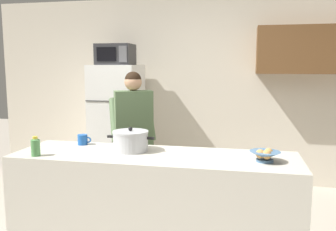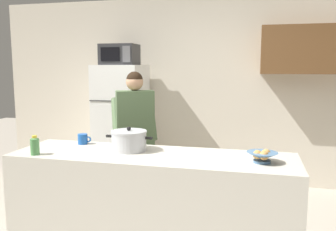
% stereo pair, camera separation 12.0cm
% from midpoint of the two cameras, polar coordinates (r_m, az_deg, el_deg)
% --- Properties ---
extents(back_wall_unit, '(6.00, 0.48, 2.60)m').
position_cam_midpoint_polar(back_wall_unit, '(5.06, 7.87, 4.83)').
color(back_wall_unit, beige).
rests_on(back_wall_unit, ground).
extents(kitchen_island, '(2.35, 0.68, 0.92)m').
position_cam_midpoint_polar(kitchen_island, '(3.09, -1.39, -14.55)').
color(kitchen_island, beige).
rests_on(kitchen_island, ground).
extents(refrigerator, '(0.64, 0.68, 1.66)m').
position_cam_midpoint_polar(refrigerator, '(4.99, -6.83, -1.51)').
color(refrigerator, white).
rests_on(refrigerator, ground).
extents(microwave, '(0.48, 0.37, 0.28)m').
position_cam_midpoint_polar(microwave, '(4.91, -7.10, 9.70)').
color(microwave, '#2D2D30').
rests_on(microwave, refrigerator).
extents(person_near_pot, '(0.59, 0.55, 1.59)m').
position_cam_midpoint_polar(person_near_pot, '(3.88, -4.45, -1.87)').
color(person_near_pot, '#33384C').
rests_on(person_near_pot, ground).
extents(cooking_pot, '(0.42, 0.31, 0.21)m').
position_cam_midpoint_polar(cooking_pot, '(3.07, -5.17, -4.04)').
color(cooking_pot, silver).
rests_on(cooking_pot, kitchen_island).
extents(coffee_mug, '(0.13, 0.09, 0.10)m').
position_cam_midpoint_polar(coffee_mug, '(3.40, -12.53, -3.72)').
color(coffee_mug, '#1E59B2').
rests_on(coffee_mug, kitchen_island).
extents(bread_bowl, '(0.23, 0.23, 0.10)m').
position_cam_midpoint_polar(bread_bowl, '(2.79, 16.13, -6.31)').
color(bread_bowl, '#4C7299').
rests_on(bread_bowl, kitchen_island).
extents(bottle_near_edge, '(0.07, 0.07, 0.16)m').
position_cam_midpoint_polar(bottle_near_edge, '(3.09, -19.60, -4.54)').
color(bottle_near_edge, '#4C8C4C').
rests_on(bottle_near_edge, kitchen_island).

